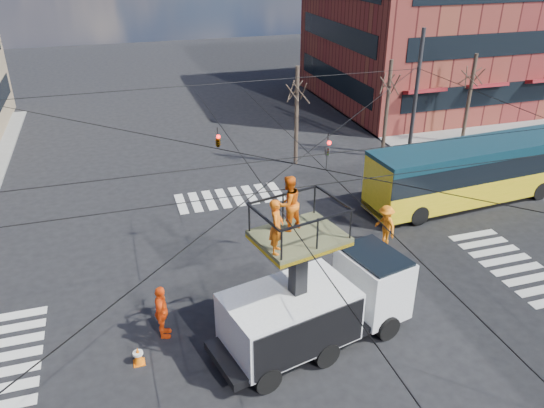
{
  "coord_description": "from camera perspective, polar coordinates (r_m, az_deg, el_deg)",
  "views": [
    {
      "loc": [
        -5.48,
        -15.18,
        12.53
      ],
      "look_at": [
        0.07,
        2.59,
        3.16
      ],
      "focal_mm": 35.0,
      "sensor_mm": 36.0,
      "label": 1
    }
  ],
  "objects": [
    {
      "name": "city_bus",
      "position": [
        29.44,
        20.97,
        3.35
      ],
      "size": [
        11.97,
        3.43,
        3.2
      ],
      "rotation": [
        0.0,
        0.0,
        0.07
      ],
      "color": "gold",
      "rests_on": "ground"
    },
    {
      "name": "sidewalk_ne",
      "position": [
        46.54,
        18.44,
        9.82
      ],
      "size": [
        18.0,
        18.0,
        0.12
      ],
      "primitive_type": "cube",
      "color": "slate",
      "rests_on": "ground"
    },
    {
      "name": "flagger",
      "position": [
        24.37,
        12.1,
        -2.25
      ],
      "size": [
        0.93,
        1.36,
        1.93
      ],
      "primitive_type": "imported",
      "rotation": [
        0.0,
        0.0,
        -1.39
      ],
      "color": "orange",
      "rests_on": "ground"
    },
    {
      "name": "worker_ground",
      "position": [
        18.96,
        -11.77,
        -11.33
      ],
      "size": [
        0.73,
        1.27,
        2.03
      ],
      "primitive_type": "imported",
      "rotation": [
        0.0,
        0.0,
        1.37
      ],
      "color": "#FD4F0F",
      "rests_on": "ground"
    },
    {
      "name": "crosswalks",
      "position": [
        20.42,
        2.02,
        -11.1
      ],
      "size": [
        22.4,
        22.4,
        0.02
      ],
      "primitive_type": null,
      "color": "silver",
      "rests_on": "ground"
    },
    {
      "name": "tree_c",
      "position": [
        37.29,
        20.81,
        12.8
      ],
      "size": [
        2.0,
        2.0,
        6.0
      ],
      "color": "#382B21",
      "rests_on": "ground"
    },
    {
      "name": "tree_b",
      "position": [
        34.01,
        12.51,
        12.67
      ],
      "size": [
        2.0,
        2.0,
        6.0
      ],
      "color": "#382B21",
      "rests_on": "ground"
    },
    {
      "name": "overhead_network",
      "position": [
        18.44,
        1.61,
        0.17
      ],
      "size": [
        24.24,
        24.24,
        8.0
      ],
      "color": "#2D2D30",
      "rests_on": "ground"
    },
    {
      "name": "ground",
      "position": [
        20.43,
        2.02,
        -11.12
      ],
      "size": [
        120.0,
        120.0,
        0.0
      ],
      "primitive_type": "plane",
      "color": "black",
      "rests_on": "ground"
    },
    {
      "name": "traffic_cone",
      "position": [
        18.51,
        -14.2,
        -15.51
      ],
      "size": [
        0.36,
        0.36,
        0.66
      ],
      "primitive_type": "cone",
      "color": "orange",
      "rests_on": "ground"
    },
    {
      "name": "utility_truck",
      "position": [
        17.85,
        4.92,
        -9.35
      ],
      "size": [
        7.34,
        3.88,
        6.23
      ],
      "rotation": [
        0.0,
        0.0,
        0.22
      ],
      "color": "black",
      "rests_on": "ground"
    },
    {
      "name": "tree_a",
      "position": [
        31.54,
        2.72,
        12.18
      ],
      "size": [
        2.0,
        2.0,
        6.0
      ],
      "color": "#382B21",
      "rests_on": "ground"
    },
    {
      "name": "building_ne",
      "position": [
        48.14,
        18.62,
        18.84
      ],
      "size": [
        20.06,
        16.06,
        14.0
      ],
      "color": "maroon",
      "rests_on": "ground"
    }
  ]
}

